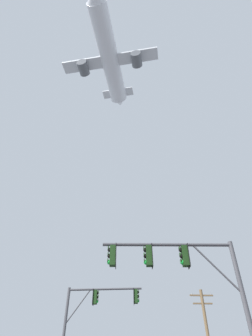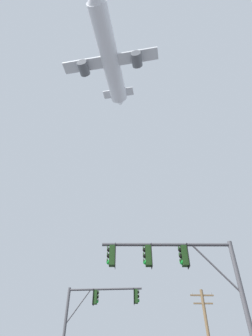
% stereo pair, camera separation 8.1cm
% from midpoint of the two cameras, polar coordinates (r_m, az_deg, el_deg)
% --- Properties ---
extents(signal_pole_near, '(5.99, 0.54, 6.39)m').
position_cam_midpoint_polar(signal_pole_near, '(12.85, 11.92, -20.78)').
color(signal_pole_near, '#4C4C51').
rests_on(signal_pole_near, ground).
extents(signal_pole_far, '(5.31, 0.85, 6.70)m').
position_cam_midpoint_polar(signal_pole_far, '(21.28, -7.36, -27.93)').
color(signal_pole_far, '#4C4C51').
rests_on(signal_pole_far, ground).
extents(airplane, '(18.82, 24.37, 6.65)m').
position_cam_midpoint_polar(airplane, '(57.41, -3.58, 22.14)').
color(airplane, white).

